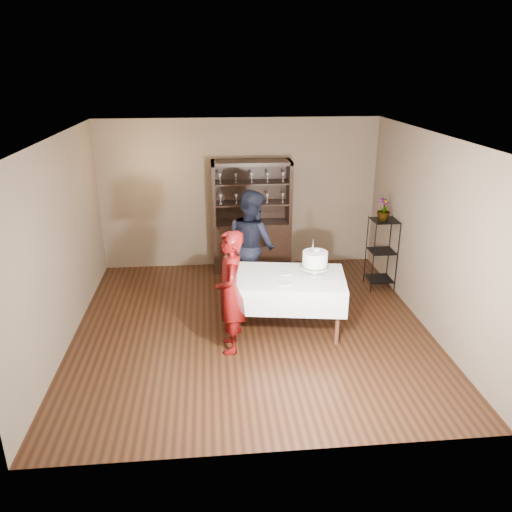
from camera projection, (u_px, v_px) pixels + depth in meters
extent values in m
plane|color=black|center=(252.00, 327.00, 7.20)|extent=(5.00, 5.00, 0.00)
plane|color=silver|center=(251.00, 137.00, 6.24)|extent=(5.00, 5.00, 0.00)
cube|color=brown|center=(239.00, 194.00, 9.04)|extent=(5.00, 0.02, 2.70)
cube|color=brown|center=(60.00, 245.00, 6.50)|extent=(0.02, 5.00, 2.70)
cube|color=brown|center=(430.00, 233.00, 6.94)|extent=(0.02, 5.00, 2.70)
cube|color=black|center=(252.00, 245.00, 9.14)|extent=(1.40, 0.48, 0.90)
cube|color=black|center=(250.00, 189.00, 8.99)|extent=(1.40, 0.03, 1.10)
cube|color=black|center=(251.00, 162.00, 8.60)|extent=(1.40, 0.48, 0.06)
cube|color=black|center=(252.00, 203.00, 8.85)|extent=(1.28, 0.42, 0.02)
cube|color=black|center=(252.00, 182.00, 8.72)|extent=(1.28, 0.42, 0.02)
cylinder|color=black|center=(373.00, 259.00, 8.10)|extent=(0.02, 0.02, 1.20)
cylinder|color=black|center=(397.00, 258.00, 8.14)|extent=(0.02, 0.02, 1.20)
cylinder|color=black|center=(366.00, 250.00, 8.47)|extent=(0.02, 0.02, 1.20)
cylinder|color=black|center=(389.00, 249.00, 8.51)|extent=(0.02, 0.02, 1.20)
cube|color=black|center=(379.00, 279.00, 8.47)|extent=(0.40, 0.40, 0.02)
cube|color=black|center=(382.00, 251.00, 8.29)|extent=(0.40, 0.40, 0.01)
cube|color=black|center=(385.00, 220.00, 8.10)|extent=(0.40, 0.40, 0.02)
cube|color=silver|center=(285.00, 289.00, 6.94)|extent=(1.77, 1.24, 0.38)
cylinder|color=#502C1D|center=(232.00, 316.00, 6.70)|extent=(0.06, 0.06, 0.78)
cylinder|color=#502C1D|center=(338.00, 319.00, 6.62)|extent=(0.06, 0.06, 0.78)
cylinder|color=#502C1D|center=(237.00, 291.00, 7.43)|extent=(0.06, 0.06, 0.78)
cylinder|color=#502C1D|center=(333.00, 293.00, 7.36)|extent=(0.06, 0.06, 0.78)
imported|color=#3B0506|center=(230.00, 292.00, 6.38)|extent=(0.40, 0.60, 1.64)
imported|color=black|center=(251.00, 245.00, 7.86)|extent=(1.04, 1.09, 1.78)
cylinder|color=white|center=(314.00, 274.00, 6.92)|extent=(0.21, 0.21, 0.01)
cylinder|color=white|center=(314.00, 271.00, 6.90)|extent=(0.05, 0.05, 0.11)
cylinder|color=white|center=(315.00, 267.00, 6.88)|extent=(0.39, 0.39, 0.02)
cylinder|color=#4C7336|center=(315.00, 266.00, 6.87)|extent=(0.38, 0.38, 0.02)
cylinder|color=white|center=(315.00, 259.00, 6.84)|extent=(0.38, 0.38, 0.21)
sphere|color=#536CB3|center=(318.00, 251.00, 6.80)|extent=(0.03, 0.03, 0.03)
cube|color=white|center=(313.00, 247.00, 6.75)|extent=(0.02, 0.02, 0.15)
cube|color=black|center=(313.00, 241.00, 6.72)|extent=(0.03, 0.02, 0.05)
cylinder|color=white|center=(284.00, 283.00, 6.64)|extent=(0.23, 0.23, 0.01)
cylinder|color=white|center=(285.00, 273.00, 6.96)|extent=(0.22, 0.22, 0.01)
imported|color=#4C7336|center=(384.00, 209.00, 8.01)|extent=(0.29, 0.29, 0.37)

